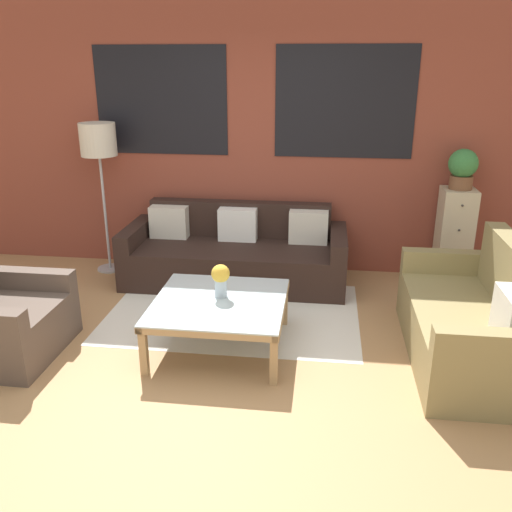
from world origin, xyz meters
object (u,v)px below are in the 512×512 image
(armchair_corner, at_px, (1,321))
(drawer_cabinet, at_px, (454,237))
(floor_lamp, at_px, (99,145))
(potted_plant, at_px, (463,168))
(flower_vase, at_px, (220,278))
(settee_vintage, at_px, (473,323))
(couch_dark, at_px, (236,255))
(coffee_table, at_px, (220,307))

(armchair_corner, bearing_deg, drawer_cabinet, 27.37)
(floor_lamp, xyz_separation_m, potted_plant, (3.67, 0.10, -0.16))
(flower_vase, bearing_deg, settee_vintage, -0.34)
(couch_dark, bearing_deg, flower_vase, -85.65)
(floor_lamp, bearing_deg, drawer_cabinet, 1.55)
(coffee_table, bearing_deg, settee_vintage, 1.90)
(couch_dark, height_order, potted_plant, potted_plant)
(armchair_corner, relative_size, drawer_cabinet, 0.91)
(couch_dark, height_order, coffee_table, couch_dark)
(coffee_table, distance_m, flower_vase, 0.23)
(settee_vintage, bearing_deg, coffee_table, -178.10)
(settee_vintage, relative_size, drawer_cabinet, 1.67)
(couch_dark, xyz_separation_m, armchair_corner, (-1.58, -1.73, -0.01))
(drawer_cabinet, height_order, flower_vase, drawer_cabinet)
(couch_dark, bearing_deg, coffee_table, -85.62)
(drawer_cabinet, bearing_deg, couch_dark, -173.99)
(drawer_cabinet, bearing_deg, flower_vase, -143.18)
(settee_vintage, distance_m, coffee_table, 1.95)
(potted_plant, bearing_deg, settee_vintage, -95.93)
(potted_plant, bearing_deg, couch_dark, -173.99)
(drawer_cabinet, distance_m, potted_plant, 0.71)
(settee_vintage, distance_m, drawer_cabinet, 1.62)
(armchair_corner, relative_size, coffee_table, 0.88)
(settee_vintage, height_order, potted_plant, potted_plant)
(armchair_corner, bearing_deg, couch_dark, 47.73)
(couch_dark, relative_size, flower_vase, 8.34)
(couch_dark, bearing_deg, potted_plant, 6.01)
(coffee_table, distance_m, drawer_cabinet, 2.69)
(floor_lamp, bearing_deg, potted_plant, 1.55)
(couch_dark, relative_size, potted_plant, 5.72)
(armchair_corner, height_order, floor_lamp, floor_lamp)
(potted_plant, bearing_deg, drawer_cabinet, -90.00)
(armchair_corner, bearing_deg, floor_lamp, 86.04)
(coffee_table, height_order, flower_vase, flower_vase)
(floor_lamp, height_order, flower_vase, floor_lamp)
(settee_vintage, relative_size, floor_lamp, 1.04)
(floor_lamp, distance_m, flower_vase, 2.29)
(settee_vintage, height_order, flower_vase, settee_vintage)
(settee_vintage, xyz_separation_m, coffee_table, (-1.95, -0.06, 0.05))
(couch_dark, height_order, drawer_cabinet, drawer_cabinet)
(armchair_corner, xyz_separation_m, floor_lamp, (0.13, 1.87, 1.09))
(couch_dark, bearing_deg, drawer_cabinet, 6.01)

